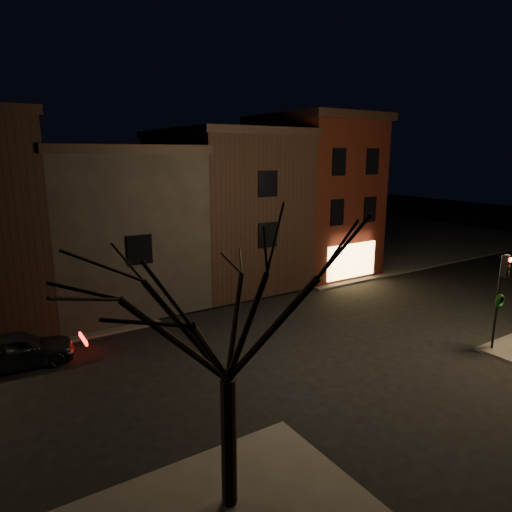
{
  "coord_description": "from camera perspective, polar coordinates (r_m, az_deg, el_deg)",
  "views": [
    {
      "loc": [
        -12.45,
        -15.07,
        8.15
      ],
      "look_at": [
        -0.64,
        3.3,
        3.2
      ],
      "focal_mm": 32.0,
      "sensor_mm": 36.0,
      "label": 1
    }
  ],
  "objects": [
    {
      "name": "bare_tree_left",
      "position": [
        9.6,
        -3.71,
        -3.69
      ],
      "size": [
        5.6,
        5.6,
        7.5
      ],
      "color": "black",
      "rests_on": "sidewalk_near_left"
    },
    {
      "name": "parked_car_a",
      "position": [
        20.22,
        -27.79,
        -10.37
      ],
      "size": [
        4.27,
        1.96,
        1.42
      ],
      "primitive_type": "imported",
      "rotation": [
        0.0,
        0.0,
        1.5
      ],
      "color": "black",
      "rests_on": "ground"
    },
    {
      "name": "sidewalk_far_right",
      "position": [
        48.46,
        9.92,
        2.98
      ],
      "size": [
        30.0,
        30.0,
        0.12
      ],
      "primitive_type": "cube",
      "color": "#2D2B28",
      "rests_on": "ground"
    },
    {
      "name": "ground",
      "position": [
        21.17,
        6.4,
        -9.95
      ],
      "size": [
        120.0,
        120.0,
        0.0
      ],
      "primitive_type": "plane",
      "color": "black",
      "rests_on": "ground"
    },
    {
      "name": "row_building_a",
      "position": [
        29.31,
        -4.12,
        6.25
      ],
      "size": [
        7.3,
        10.3,
        9.4
      ],
      "color": "black",
      "rests_on": "ground"
    },
    {
      "name": "row_building_b",
      "position": [
        26.7,
        -17.91,
        3.94
      ],
      "size": [
        7.8,
        10.3,
        8.4
      ],
      "color": "black",
      "rests_on": "ground"
    },
    {
      "name": "corner_building",
      "position": [
        32.06,
        7.11,
        7.76
      ],
      "size": [
        6.5,
        8.5,
        10.5
      ],
      "color": "#3D120B",
      "rests_on": "ground"
    },
    {
      "name": "traffic_signal",
      "position": [
        21.11,
        28.37,
        -3.46
      ],
      "size": [
        0.58,
        0.38,
        4.05
      ],
      "color": "black",
      "rests_on": "sidewalk_near_right"
    }
  ]
}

